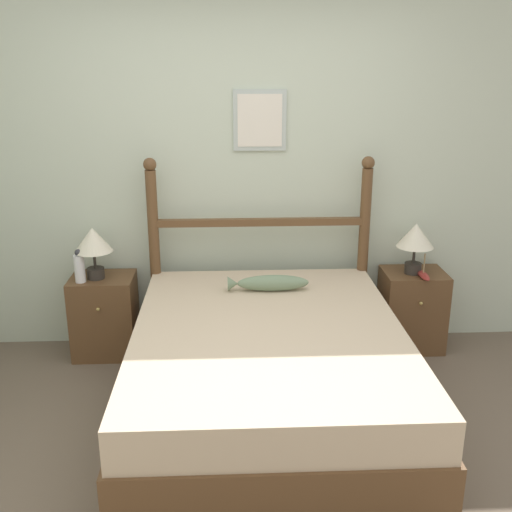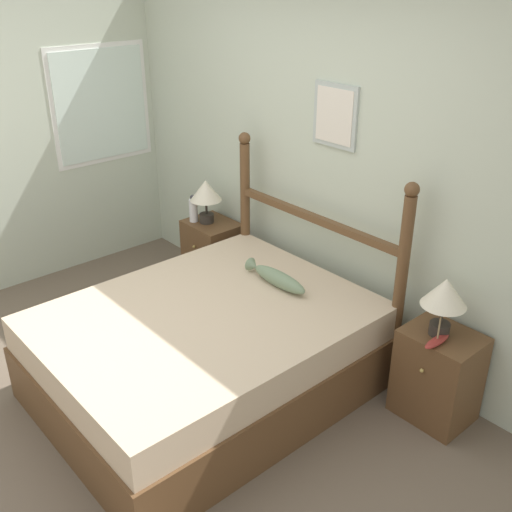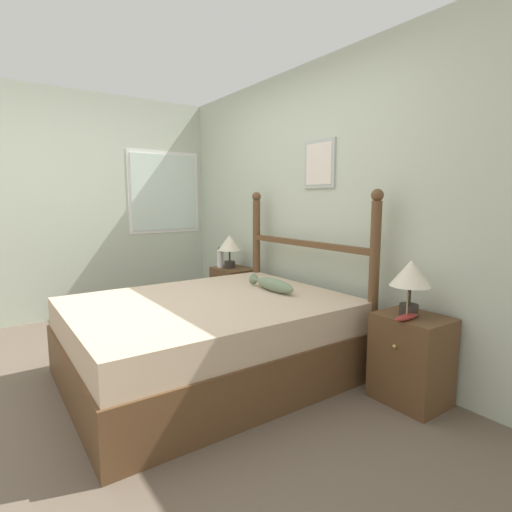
{
  "view_description": "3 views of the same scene",
  "coord_description": "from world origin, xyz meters",
  "views": [
    {
      "loc": [
        -0.05,
        -2.54,
        2.04
      ],
      "look_at": [
        0.12,
        1.0,
        0.89
      ],
      "focal_mm": 42.0,
      "sensor_mm": 36.0,
      "label": 1
    },
    {
      "loc": [
        2.79,
        -1.29,
        2.55
      ],
      "look_at": [
        0.18,
        1.0,
        0.86
      ],
      "focal_mm": 42.0,
      "sensor_mm": 36.0,
      "label": 2
    },
    {
      "loc": [
        2.78,
        -0.81,
        1.35
      ],
      "look_at": [
        0.09,
        1.07,
        0.88
      ],
      "focal_mm": 28.0,
      "sensor_mm": 36.0,
      "label": 3
    }
  ],
  "objects": [
    {
      "name": "model_boat",
      "position": [
        1.32,
        1.38,
        0.61
      ],
      "size": [
        0.06,
        0.22,
        0.18
      ],
      "color": "maroon",
      "rests_on": "nightstand_right"
    },
    {
      "name": "table_lamp_right",
      "position": [
        1.27,
        1.47,
        0.85
      ],
      "size": [
        0.26,
        0.26,
        0.37
      ],
      "color": "#2D2823",
      "rests_on": "nightstand_right"
    },
    {
      "name": "ground_plane",
      "position": [
        0.0,
        0.0,
        0.0
      ],
      "size": [
        16.0,
        16.0,
        0.0
      ],
      "primitive_type": "plane",
      "color": "brown"
    },
    {
      "name": "bottle",
      "position": [
        -1.08,
        1.4,
        0.7
      ],
      "size": [
        0.07,
        0.07,
        0.24
      ],
      "color": "white",
      "rests_on": "nightstand_left"
    },
    {
      "name": "headboard",
      "position": [
        0.17,
        1.55,
        0.78
      ],
      "size": [
        1.59,
        0.09,
        1.42
      ],
      "color": "brown",
      "rests_on": "ground_plane"
    },
    {
      "name": "bed",
      "position": [
        0.17,
        0.58,
        0.3
      ],
      "size": [
        1.57,
        2.01,
        0.6
      ],
      "color": "brown",
      "rests_on": "ground_plane"
    },
    {
      "name": "table_lamp_left",
      "position": [
        -0.99,
        1.47,
        0.85
      ],
      "size": [
        0.26,
        0.26,
        0.37
      ],
      "color": "#2D2823",
      "rests_on": "nightstand_left"
    },
    {
      "name": "nightstand_left",
      "position": [
        -0.95,
        1.49,
        0.3
      ],
      "size": [
        0.44,
        0.38,
        0.59
      ],
      "color": "brown",
      "rests_on": "ground_plane"
    },
    {
      "name": "fish_pillow",
      "position": [
        0.21,
        1.15,
        0.65
      ],
      "size": [
        0.54,
        0.11,
        0.11
      ],
      "color": "gray",
      "rests_on": "bed"
    },
    {
      "name": "wall_back",
      "position": [
        0.0,
        1.73,
        1.28
      ],
      "size": [
        6.4,
        0.08,
        2.55
      ],
      "color": "beige",
      "rests_on": "ground_plane"
    },
    {
      "name": "nightstand_right",
      "position": [
        1.29,
        1.49,
        0.3
      ],
      "size": [
        0.44,
        0.38,
        0.59
      ],
      "color": "brown",
      "rests_on": "ground_plane"
    }
  ]
}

